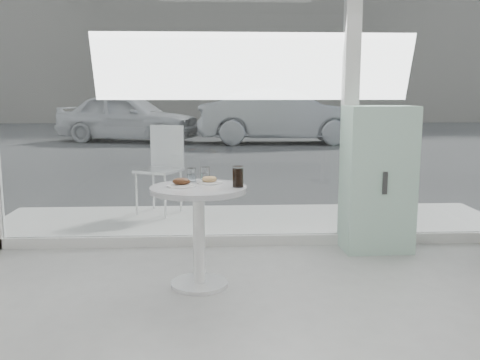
{
  "coord_description": "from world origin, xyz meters",
  "views": [
    {
      "loc": [
        -0.38,
        -2.01,
        1.46
      ],
      "look_at": [
        -0.2,
        1.7,
        0.85
      ],
      "focal_mm": 40.0,
      "sensor_mm": 36.0,
      "label": 1
    }
  ],
  "objects": [
    {
      "name": "plate_fritter",
      "position": [
        -0.62,
        1.9,
        0.8
      ],
      "size": [
        0.21,
        0.21,
        0.07
      ],
      "color": "silver",
      "rests_on": "main_table"
    },
    {
      "name": "storefront",
      "position": [
        0.07,
        3.0,
        1.71
      ],
      "size": [
        5.0,
        0.14,
        3.0
      ],
      "color": "silver",
      "rests_on": "ground"
    },
    {
      "name": "water_tumbler_b",
      "position": [
        -0.45,
        2.13,
        0.82
      ],
      "size": [
        0.07,
        0.07,
        0.11
      ],
      "color": "white",
      "rests_on": "main_table"
    },
    {
      "name": "patio_chair",
      "position": [
        -1.0,
        4.27,
        0.63
      ],
      "size": [
        0.59,
        0.59,
        1.03
      ],
      "rotation": [
        0.0,
        0.0,
        -0.43
      ],
      "color": "white",
      "rests_on": "patio_deck"
    },
    {
      "name": "mint_cabinet",
      "position": [
        1.12,
        2.78,
        0.67
      ],
      "size": [
        0.63,
        0.44,
        1.34
      ],
      "rotation": [
        0.0,
        0.0,
        0.03
      ],
      "color": "#A3D0B7",
      "rests_on": "ground"
    },
    {
      "name": "far_building",
      "position": [
        0.0,
        25.0,
        4.0
      ],
      "size": [
        40.0,
        2.0,
        8.0
      ],
      "primitive_type": "cube",
      "color": "gray",
      "rests_on": "ground"
    },
    {
      "name": "plate_donut",
      "position": [
        -0.42,
        2.04,
        0.79
      ],
      "size": [
        0.19,
        0.19,
        0.05
      ],
      "color": "silver",
      "rests_on": "main_table"
    },
    {
      "name": "patio_deck",
      "position": [
        0.0,
        3.8,
        0.03
      ],
      "size": [
        5.6,
        1.6,
        0.05
      ],
      "primitive_type": "cube",
      "color": "silver",
      "rests_on": "ground"
    },
    {
      "name": "main_table",
      "position": [
        -0.5,
        1.9,
        0.55
      ],
      "size": [
        0.72,
        0.72,
        0.77
      ],
      "color": "white",
      "rests_on": "ground"
    },
    {
      "name": "car_silver",
      "position": [
        1.59,
        13.4,
        0.79
      ],
      "size": [
        4.84,
        1.8,
        1.58
      ],
      "primitive_type": "imported",
      "rotation": [
        0.0,
        0.0,
        1.54
      ],
      "color": "#999CA0",
      "rests_on": "street"
    },
    {
      "name": "cola_glass",
      "position": [
        -0.21,
        1.87,
        0.84
      ],
      "size": [
        0.08,
        0.08,
        0.15
      ],
      "color": "white",
      "rests_on": "main_table"
    },
    {
      "name": "water_tumbler_a",
      "position": [
        -0.56,
        2.12,
        0.82
      ],
      "size": [
        0.07,
        0.07,
        0.11
      ],
      "color": "white",
      "rests_on": "main_table"
    },
    {
      "name": "street",
      "position": [
        0.0,
        16.0,
        -0.0
      ],
      "size": [
        40.0,
        24.0,
        0.0
      ],
      "primitive_type": "cube",
      "color": "#3A3A3A",
      "rests_on": "ground"
    },
    {
      "name": "car_white",
      "position": [
        -2.93,
        14.17,
        0.72
      ],
      "size": [
        4.54,
        2.86,
        1.44
      ],
      "primitive_type": "imported",
      "rotation": [
        0.0,
        0.0,
        1.27
      ],
      "color": "silver",
      "rests_on": "street"
    }
  ]
}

